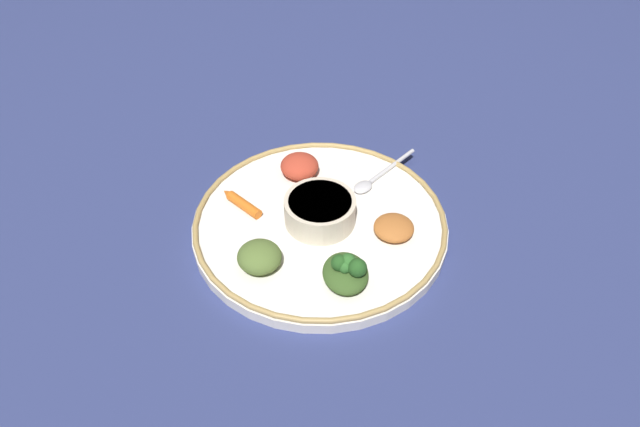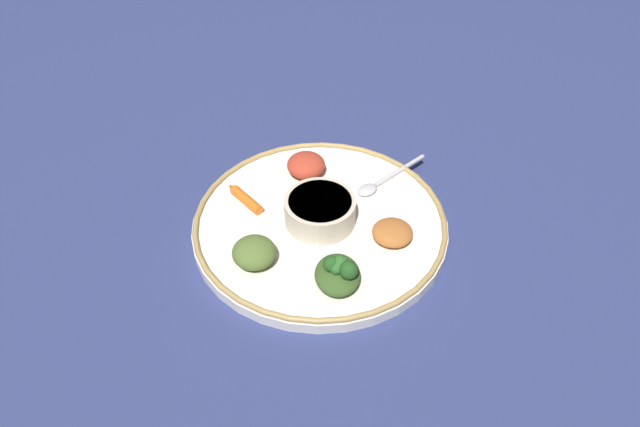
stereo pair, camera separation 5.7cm
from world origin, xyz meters
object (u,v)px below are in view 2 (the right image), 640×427
object	(u,v)px
spoon	(381,181)
greens_pile	(338,273)
center_bowl	(320,210)
carrot_near_spoon	(244,198)

from	to	relation	value
spoon	greens_pile	distance (m)	0.21
spoon	greens_pile	xyz separation A→B (m)	(-0.16, 0.14, 0.01)
spoon	greens_pile	size ratio (longest dim) A/B	1.60
center_bowl	spoon	distance (m)	0.13
center_bowl	carrot_near_spoon	distance (m)	0.12
spoon	greens_pile	bearing A→B (deg)	138.53
greens_pile	carrot_near_spoon	bearing A→B (deg)	19.87
carrot_near_spoon	center_bowl	bearing A→B (deg)	-131.70
center_bowl	greens_pile	bearing A→B (deg)	170.20
greens_pile	spoon	bearing A→B (deg)	-41.47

